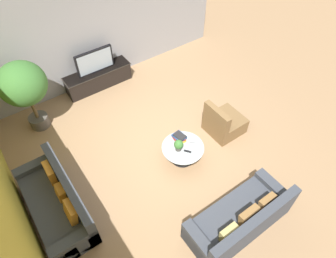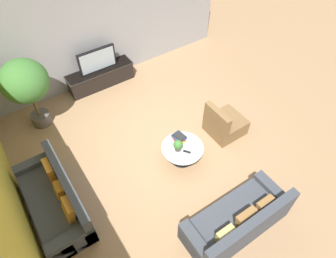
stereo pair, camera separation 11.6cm
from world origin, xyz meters
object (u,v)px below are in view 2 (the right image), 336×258
at_px(couch_near_entry, 238,221).
at_px(armchair_wicker, 224,124).
at_px(potted_palm_tall, 25,84).
at_px(media_console, 101,77).
at_px(television, 97,60).
at_px(couch_by_wall, 56,200).
at_px(potted_plant_tabletop, 178,145).
at_px(coffee_table, 182,151).

bearing_deg(couch_near_entry, armchair_wicker, -125.31).
distance_m(couch_near_entry, potted_palm_tall, 5.26).
relative_size(media_console, television, 1.79).
height_order(couch_by_wall, potted_palm_tall, potted_palm_tall).
bearing_deg(media_console, potted_palm_tall, -164.55).
height_order(potted_palm_tall, potted_plant_tabletop, potted_palm_tall).
xyz_separation_m(television, potted_plant_tabletop, (0.24, -3.35, -0.26)).
relative_size(couch_near_entry, armchair_wicker, 2.34).
relative_size(armchair_wicker, potted_plant_tabletop, 3.19).
relative_size(armchair_wicker, potted_palm_tall, 0.48).
distance_m(media_console, potted_palm_tall, 2.18).
distance_m(media_console, couch_by_wall, 3.79).
bearing_deg(potted_plant_tabletop, coffee_table, -4.12).
xyz_separation_m(couch_near_entry, potted_plant_tabletop, (-0.01, 1.88, 0.27)).
distance_m(couch_by_wall, armchair_wicker, 4.00).
relative_size(television, couch_near_entry, 0.51).
distance_m(coffee_table, armchair_wicker, 1.30).
xyz_separation_m(media_console, couch_near_entry, (0.25, -5.23, 0.02)).
bearing_deg(couch_by_wall, television, 141.72).
relative_size(couch_by_wall, potted_plant_tabletop, 7.71).
bearing_deg(potted_plant_tabletop, couch_by_wall, 171.75).
distance_m(coffee_table, potted_palm_tall, 3.74).
xyz_separation_m(media_console, coffee_table, (0.35, -3.36, 0.02)).
relative_size(television, potted_plant_tabletop, 3.80).
distance_m(television, coffee_table, 3.42).
height_order(couch_by_wall, armchair_wicker, armchair_wicker).
xyz_separation_m(coffee_table, potted_plant_tabletop, (-0.12, 0.01, 0.27)).
bearing_deg(television, media_console, 90.00).
xyz_separation_m(coffee_table, armchair_wicker, (1.29, 0.10, -0.01)).
xyz_separation_m(media_console, potted_plant_tabletop, (0.24, -3.35, 0.29)).
bearing_deg(potted_palm_tall, television, 15.40).
bearing_deg(couch_near_entry, couch_by_wall, -40.88).
bearing_deg(media_console, potted_plant_tabletop, -85.95).
bearing_deg(media_console, coffee_table, -84.01).
bearing_deg(coffee_table, couch_by_wall, 171.92).
height_order(coffee_table, couch_near_entry, couch_near_entry).
height_order(television, couch_near_entry, television).
bearing_deg(coffee_table, couch_near_entry, -93.09).
height_order(television, potted_palm_tall, potted_palm_tall).
bearing_deg(potted_plant_tabletop, media_console, 94.05).
bearing_deg(coffee_table, potted_plant_tabletop, 175.88).
bearing_deg(couch_by_wall, potted_palm_tall, 169.06).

